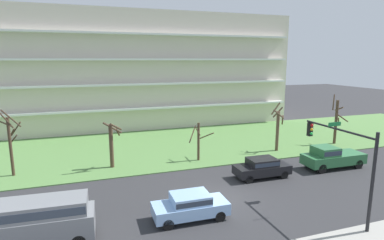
# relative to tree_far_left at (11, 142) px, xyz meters

# --- Properties ---
(ground) EXTENTS (160.00, 160.00, 0.00)m
(ground) POSITION_rel_tree_far_left_xyz_m (13.88, -9.14, -2.85)
(ground) COLOR #2D2D30
(grass_lawn_strip) EXTENTS (80.00, 16.00, 0.08)m
(grass_lawn_strip) POSITION_rel_tree_far_left_xyz_m (13.88, 4.86, -2.81)
(grass_lawn_strip) COLOR #547F42
(grass_lawn_strip) RESTS_ON ground
(apartment_building) EXTENTS (40.75, 12.97, 15.38)m
(apartment_building) POSITION_rel_tree_far_left_xyz_m (13.88, 18.87, 4.84)
(apartment_building) COLOR beige
(apartment_building) RESTS_ON ground
(tree_far_left) EXTENTS (1.46, 1.89, 5.58)m
(tree_far_left) POSITION_rel_tree_far_left_xyz_m (0.00, 0.00, 0.00)
(tree_far_left) COLOR #423023
(tree_far_left) RESTS_ON ground
(tree_left) EXTENTS (1.62, 1.42, 4.23)m
(tree_left) POSITION_rel_tree_far_left_xyz_m (7.69, -0.57, -0.61)
(tree_left) COLOR #4C3828
(tree_left) RESTS_ON ground
(tree_center) EXTENTS (2.24, 1.87, 3.59)m
(tree_center) POSITION_rel_tree_far_left_xyz_m (15.38, -1.02, -0.92)
(tree_center) COLOR #4C3828
(tree_center) RESTS_ON ground
(tree_right) EXTENTS (1.45, 1.45, 4.95)m
(tree_right) POSITION_rel_tree_far_left_xyz_m (23.99, -0.69, -0.39)
(tree_right) COLOR brown
(tree_right) RESTS_ON ground
(tree_far_right) EXTENTS (1.70, 1.57, 5.47)m
(tree_far_right) POSITION_rel_tree_far_left_xyz_m (31.62, -0.44, -0.17)
(tree_far_right) COLOR #4C3828
(tree_far_right) RESTS_ON ground
(sedan_black_near_left) EXTENTS (4.43, 1.88, 1.57)m
(sedan_black_near_left) POSITION_rel_tree_far_left_xyz_m (18.66, -6.64, -1.98)
(sedan_black_near_left) COLOR black
(sedan_black_near_left) RESTS_ON ground
(sedan_blue_center_left) EXTENTS (4.44, 1.89, 1.57)m
(sedan_blue_center_left) POSITION_rel_tree_far_left_xyz_m (11.16, -11.14, -1.98)
(sedan_blue_center_left) COLOR #8CB2E0
(sedan_blue_center_left) RESTS_ON ground
(van_gray_center_right) EXTENTS (5.30, 2.28, 2.36)m
(van_gray_center_right) POSITION_rel_tree_far_left_xyz_m (3.21, -11.14, -1.45)
(van_gray_center_right) COLOR slate
(van_gray_center_right) RESTS_ON ground
(pickup_green_near_right) EXTENTS (5.44, 2.10, 1.95)m
(pickup_green_near_right) POSITION_rel_tree_far_left_xyz_m (25.45, -6.63, -1.83)
(pickup_green_near_right) COLOR #2D6B3D
(pickup_green_near_right) RESTS_ON ground
(traffic_signal_mast) EXTENTS (0.90, 5.44, 5.60)m
(traffic_signal_mast) POSITION_rel_tree_far_left_xyz_m (19.64, -13.78, 1.03)
(traffic_signal_mast) COLOR black
(traffic_signal_mast) RESTS_ON ground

